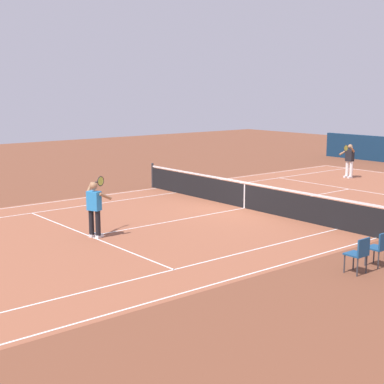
# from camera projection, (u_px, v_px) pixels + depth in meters

# --- Properties ---
(ground_plane) EXTENTS (60.00, 60.00, 0.00)m
(ground_plane) POSITION_uv_depth(u_px,v_px,m) (244.00, 208.00, 20.82)
(ground_plane) COLOR brown
(court_slab) EXTENTS (24.20, 11.40, 0.00)m
(court_slab) POSITION_uv_depth(u_px,v_px,m) (244.00, 208.00, 20.82)
(court_slab) COLOR #935138
(court_slab) RESTS_ON ground_plane
(court_line_markings) EXTENTS (23.85, 11.05, 0.01)m
(court_line_markings) POSITION_uv_depth(u_px,v_px,m) (244.00, 208.00, 20.82)
(court_line_markings) COLOR white
(court_line_markings) RESTS_ON ground_plane
(tennis_net) EXTENTS (0.10, 11.70, 1.08)m
(tennis_net) POSITION_uv_depth(u_px,v_px,m) (245.00, 195.00, 20.74)
(tennis_net) COLOR #2D2D33
(tennis_net) RESTS_ON ground_plane
(tennis_player_near) EXTENTS (0.92, 0.93, 1.70)m
(tennis_player_near) POSITION_uv_depth(u_px,v_px,m) (95.00, 206.00, 16.56)
(tennis_player_near) COLOR black
(tennis_player_near) RESTS_ON ground_plane
(tennis_player_far) EXTENTS (1.07, 0.78, 1.70)m
(tennis_player_far) POSITION_uv_depth(u_px,v_px,m) (349.00, 159.00, 27.78)
(tennis_player_far) COLOR white
(tennis_player_far) RESTS_ON ground_plane
(tennis_ball) EXTENTS (0.07, 0.07, 0.07)m
(tennis_ball) POSITION_uv_depth(u_px,v_px,m) (297.00, 201.00, 22.02)
(tennis_ball) COLOR #CCE01E
(tennis_ball) RESTS_ON ground_plane
(spectator_chair_4) EXTENTS (0.44, 0.44, 0.88)m
(spectator_chair_4) POSITION_uv_depth(u_px,v_px,m) (380.00, 246.00, 13.85)
(spectator_chair_4) COLOR #38383D
(spectator_chair_4) RESTS_ON ground_plane
(spectator_chair_5) EXTENTS (0.44, 0.44, 0.88)m
(spectator_chair_5) POSITION_uv_depth(u_px,v_px,m) (359.00, 253.00, 13.31)
(spectator_chair_5) COLOR #38383D
(spectator_chair_5) RESTS_ON ground_plane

